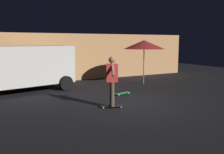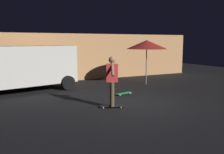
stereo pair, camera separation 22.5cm
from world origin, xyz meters
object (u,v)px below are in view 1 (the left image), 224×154
at_px(parked_van, 19,66).
at_px(skateboard_ridden, 112,106).
at_px(skateboard_spare, 122,93).
at_px(patio_umbrella, 144,45).
at_px(skater, 112,77).

height_order(parked_van, skateboard_ridden, parked_van).
xyz_separation_m(parked_van, skateboard_ridden, (2.28, -4.40, -1.11)).
distance_m(parked_van, skateboard_spare, 4.73).
bearing_deg(patio_umbrella, skateboard_spare, -143.47).
distance_m(patio_umbrella, skater, 5.15).
relative_size(parked_van, skater, 2.93).
bearing_deg(skater, skateboard_ridden, -90.00).
relative_size(patio_umbrella, skater, 1.38).
bearing_deg(patio_umbrella, skater, -137.94).
relative_size(patio_umbrella, skateboard_spare, 2.86).
xyz_separation_m(patio_umbrella, skater, (-3.75, -3.38, -1.04)).
bearing_deg(skateboard_spare, patio_umbrella, 36.53).
bearing_deg(skateboard_spare, skateboard_ridden, -130.56).
bearing_deg(skater, parked_van, 117.37).
xyz_separation_m(parked_van, skateboard_spare, (3.69, -2.74, -1.11)).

